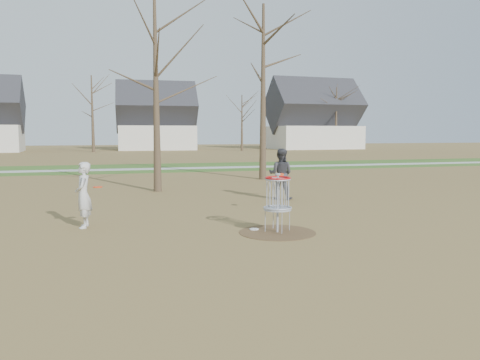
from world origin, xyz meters
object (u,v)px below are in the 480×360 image
at_px(disc_grounded, 254,229).
at_px(player_throwing, 281,174).
at_px(player_standing, 83,195).
at_px(disc_golf_basket, 278,194).

bearing_deg(disc_grounded, player_throwing, 63.17).
xyz_separation_m(player_throwing, disc_grounded, (-2.39, -4.72, -0.87)).
bearing_deg(player_standing, player_throwing, 120.88).
xyz_separation_m(player_standing, disc_grounded, (3.95, -1.35, -0.79)).
bearing_deg(disc_golf_basket, player_throwing, 69.25).
bearing_deg(player_standing, disc_golf_basket, 70.92).
xyz_separation_m(disc_grounded, disc_golf_basket, (0.44, -0.42, 0.89)).
height_order(player_throwing, disc_golf_basket, player_throwing).
bearing_deg(disc_grounded, player_standing, 161.05).
xyz_separation_m(player_standing, disc_golf_basket, (4.39, -1.77, 0.11)).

